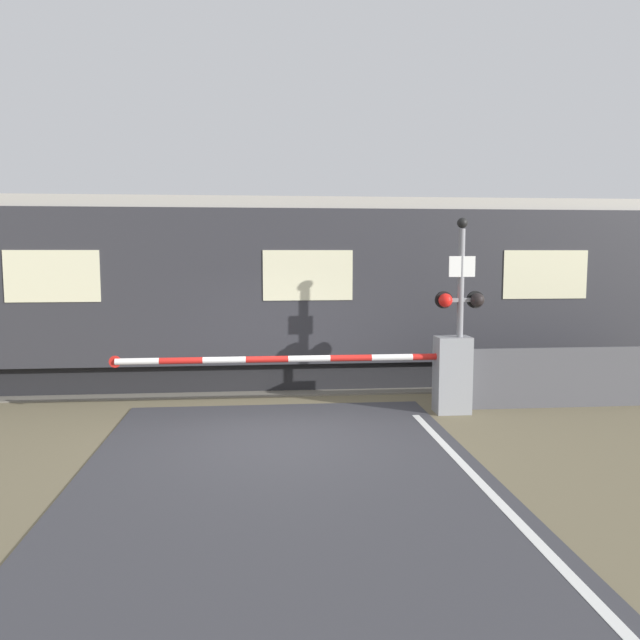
% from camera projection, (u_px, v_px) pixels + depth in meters
% --- Properties ---
extents(ground_plane, '(80.00, 80.00, 0.00)m').
position_uv_depth(ground_plane, '(280.00, 437.00, 9.53)').
color(ground_plane, '#6B6047').
extents(track_bed, '(36.00, 3.20, 0.13)m').
position_uv_depth(track_bed, '(274.00, 380.00, 13.77)').
color(track_bed, '#666056').
rests_on(track_bed, ground_plane).
extents(train, '(17.66, 2.72, 3.92)m').
position_uv_depth(train, '(303.00, 290.00, 13.62)').
color(train, black).
rests_on(train, ground_plane).
extents(crossing_barrier, '(6.17, 0.44, 1.35)m').
position_uv_depth(crossing_barrier, '(426.00, 372.00, 10.89)').
color(crossing_barrier, gray).
rests_on(crossing_barrier, ground_plane).
extents(signal_post, '(0.86, 0.26, 3.41)m').
position_uv_depth(signal_post, '(461.00, 303.00, 10.79)').
color(signal_post, gray).
rests_on(signal_post, ground_plane).
extents(roadside_fence, '(4.35, 0.06, 1.10)m').
position_uv_depth(roadside_fence, '(578.00, 377.00, 11.37)').
color(roadside_fence, '#4C4C51').
rests_on(roadside_fence, ground_plane).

